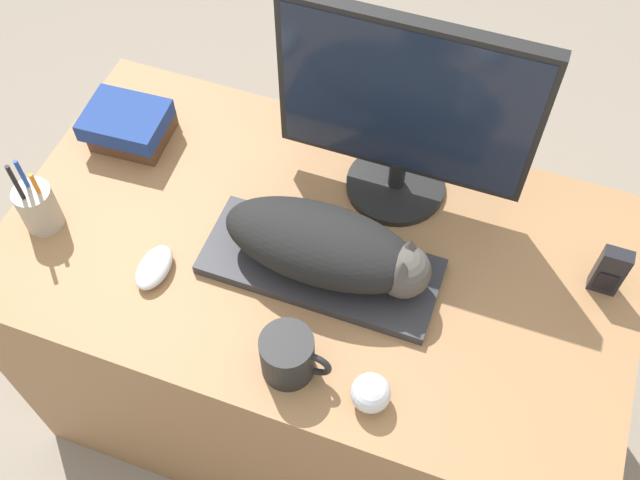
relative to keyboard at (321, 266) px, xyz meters
name	(u,v)px	position (x,y,z in m)	size (l,w,h in m)	color
desk	(317,334)	(-0.02, 0.04, -0.39)	(1.29, 0.73, 0.75)	#9E7047
keyboard	(321,266)	(0.00, 0.00, 0.00)	(0.47, 0.19, 0.02)	#2D2D33
cat	(331,247)	(0.02, 0.00, 0.08)	(0.41, 0.17, 0.14)	black
monitor	(405,110)	(0.08, 0.25, 0.23)	(0.51, 0.21, 0.45)	black
computer_mouse	(154,267)	(-0.31, -0.12, 0.01)	(0.06, 0.11, 0.04)	silver
coffee_mug	(289,356)	(0.02, -0.22, 0.04)	(0.13, 0.10, 0.10)	black
pen_cup	(38,207)	(-0.58, -0.09, 0.04)	(0.08, 0.08, 0.20)	#B2A893
baseball	(371,393)	(0.18, -0.23, 0.02)	(0.07, 0.07, 0.07)	silver
phone	(610,271)	(0.53, 0.15, 0.05)	(0.05, 0.03, 0.12)	black
book_stack	(129,125)	(-0.52, 0.18, 0.03)	(0.18, 0.16, 0.09)	brown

